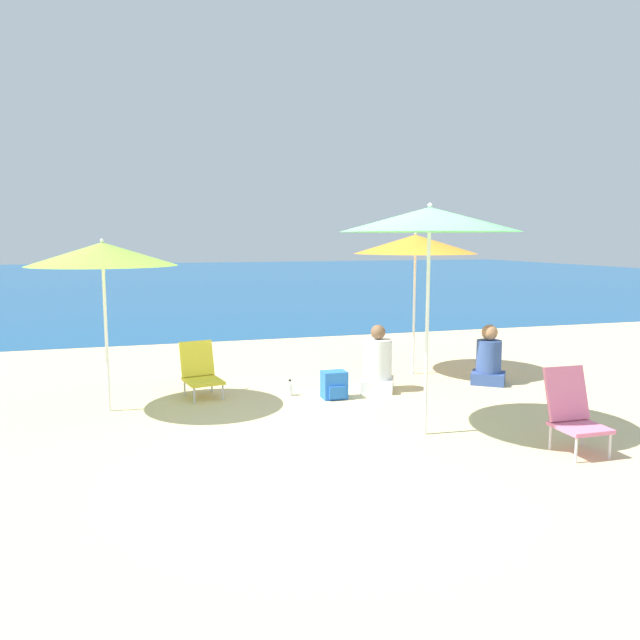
# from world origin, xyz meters

# --- Properties ---
(ground_plane) EXTENTS (60.00, 60.00, 0.00)m
(ground_plane) POSITION_xyz_m (0.00, 0.00, 0.00)
(ground_plane) COLOR #D1BA89
(sea_water) EXTENTS (60.00, 40.00, 0.01)m
(sea_water) POSITION_xyz_m (0.00, 26.25, 0.00)
(sea_water) COLOR navy
(sea_water) RESTS_ON ground
(beach_umbrella_lime) EXTENTS (1.63, 1.63, 1.95)m
(beach_umbrella_lime) POSITION_xyz_m (-2.57, 1.76, 1.78)
(beach_umbrella_lime) COLOR white
(beach_umbrella_lime) RESTS_ON ground
(beach_umbrella_green) EXTENTS (1.75, 1.75, 2.29)m
(beach_umbrella_green) POSITION_xyz_m (0.49, -0.06, 2.13)
(beach_umbrella_green) COLOR white
(beach_umbrella_green) RESTS_ON ground
(beach_umbrella_orange) EXTENTS (1.74, 1.74, 2.05)m
(beach_umbrella_orange) POSITION_xyz_m (1.59, 2.55, 1.87)
(beach_umbrella_orange) COLOR white
(beach_umbrella_orange) RESTS_ON ground
(beach_chair_pink) EXTENTS (0.42, 0.52, 0.77)m
(beach_chair_pink) POSITION_xyz_m (1.57, -0.89, 0.39)
(beach_chair_pink) COLOR silver
(beach_chair_pink) RESTS_ON ground
(beach_chair_yellow) EXTENTS (0.52, 0.65, 0.67)m
(beach_chair_yellow) POSITION_xyz_m (-1.50, 2.17, 0.31)
(beach_chair_yellow) COLOR silver
(beach_chair_yellow) RESTS_ON ground
(person_seated_near) EXTENTS (0.57, 0.55, 0.81)m
(person_seated_near) POSITION_xyz_m (2.30, 1.69, 0.33)
(person_seated_near) COLOR #334C8C
(person_seated_near) RESTS_ON ground
(person_seated_far) EXTENTS (0.57, 0.60, 0.86)m
(person_seated_far) POSITION_xyz_m (0.72, 1.78, 0.34)
(person_seated_far) COLOR silver
(person_seated_far) RESTS_ON ground
(backpack_blue) EXTENTS (0.30, 0.26, 0.34)m
(backpack_blue) POSITION_xyz_m (0.06, 1.56, 0.17)
(backpack_blue) COLOR blue
(backpack_blue) RESTS_ON ground
(water_bottle) EXTENTS (0.07, 0.07, 0.20)m
(water_bottle) POSITION_xyz_m (-0.43, 1.85, 0.08)
(water_bottle) COLOR silver
(water_bottle) RESTS_ON ground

